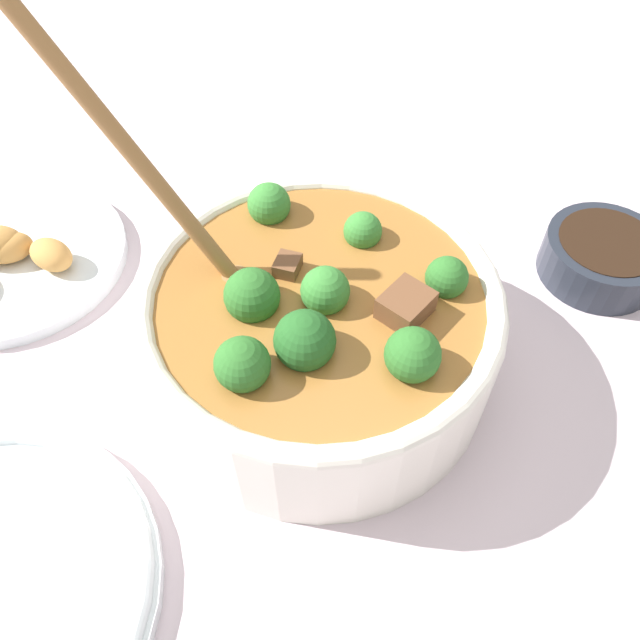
% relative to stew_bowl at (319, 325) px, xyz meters
% --- Properties ---
extents(ground_plane, '(4.00, 4.00, 0.00)m').
position_rel_stew_bowl_xyz_m(ground_plane, '(-0.00, 0.00, -0.06)').
color(ground_plane, silver).
extents(stew_bowl, '(0.27, 0.31, 0.28)m').
position_rel_stew_bowl_xyz_m(stew_bowl, '(0.00, 0.00, 0.00)').
color(stew_bowl, white).
rests_on(stew_bowl, ground_plane).
extents(condiment_bowl, '(0.11, 0.11, 0.04)m').
position_rel_stew_bowl_xyz_m(condiment_bowl, '(-0.26, 0.10, -0.03)').
color(condiment_bowl, '#232833').
rests_on(condiment_bowl, ground_plane).
extents(food_plate, '(0.21, 0.21, 0.05)m').
position_rel_stew_bowl_xyz_m(food_plate, '(0.13, -0.28, -0.04)').
color(food_plate, white).
rests_on(food_plate, ground_plane).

